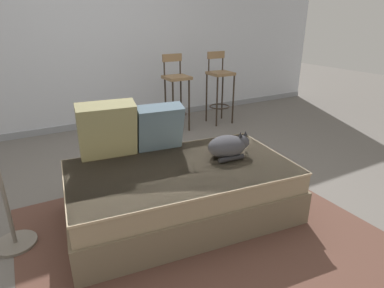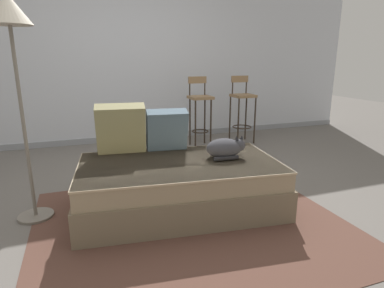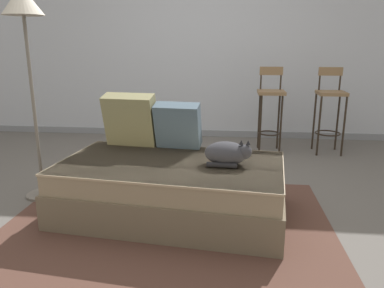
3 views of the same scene
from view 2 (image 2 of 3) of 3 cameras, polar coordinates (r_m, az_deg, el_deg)
The scene contains 11 objects.
ground_plane at distance 3.25m, azimuth -4.32°, elevation -8.31°, with size 16.00×16.00×0.00m, color #66605B.
wall_back_panel at distance 5.19m, azimuth -11.47°, elevation 14.84°, with size 8.00×0.10×2.60m, color silver.
wall_baseboard_trim at distance 5.28m, azimuth -10.69°, elevation 1.12°, with size 8.00×0.02×0.09m, color gray.
area_rug at distance 2.64m, azimuth -0.15°, elevation -13.89°, with size 2.40×2.07×0.01m, color brown.
couch at distance 2.81m, azimuth -2.21°, elevation -7.27°, with size 1.80×1.16×0.43m.
throw_pillow_corner at distance 3.01m, azimuth -12.52°, elevation 2.69°, with size 0.47×0.30×0.46m.
throw_pillow_middle at distance 3.05m, azimuth -4.46°, elevation 2.55°, with size 0.40×0.27×0.40m.
cat at distance 2.86m, azimuth 5.96°, elevation -0.70°, with size 0.36×0.26×0.20m.
bar_stool_near_window at distance 4.77m, azimuth 1.42°, elevation 6.80°, with size 0.32×0.32×1.03m.
bar_stool_by_doorway at distance 5.06m, azimuth 8.93°, elevation 6.92°, with size 0.32×0.32×1.03m.
floor_lamp at distance 2.76m, azimuth -29.52°, elevation 16.94°, with size 0.32×0.32×1.73m.
Camera 2 is at (-0.77, -2.89, 1.28)m, focal length 30.00 mm.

